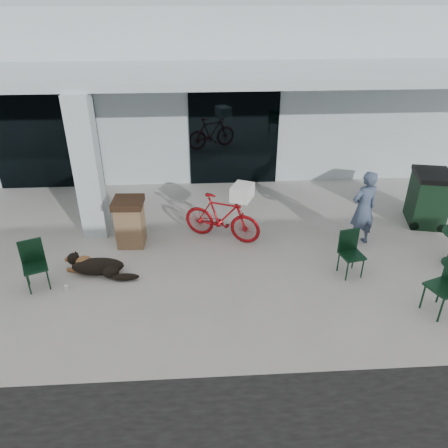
{
  "coord_description": "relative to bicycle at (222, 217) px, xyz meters",
  "views": [
    {
      "loc": [
        0.83,
        -6.42,
        4.97
      ],
      "look_at": [
        1.27,
        0.74,
        1.0
      ],
      "focal_mm": 35.0,
      "sensor_mm": 36.0,
      "label": 1
    }
  ],
  "objects": [
    {
      "name": "bicycle",
      "position": [
        0.0,
        0.0,
        0.0
      ],
      "size": [
        1.79,
        1.16,
        1.04
      ],
      "primitive_type": "imported",
      "rotation": [
        0.0,
        0.0,
        1.15
      ],
      "color": "maroon",
      "rests_on": "ground"
    },
    {
      "name": "cup_near_dog",
      "position": [
        -2.97,
        -1.68,
        -0.47
      ],
      "size": [
        0.08,
        0.08,
        0.1
      ],
      "primitive_type": "cylinder",
      "rotation": [
        0.0,
        0.0,
        -0.04
      ],
      "color": "white",
      "rests_on": "ground"
    },
    {
      "name": "storefront_glass_right",
      "position": [
        0.5,
        3.08,
        0.83
      ],
      "size": [
        2.4,
        0.06,
        2.7
      ],
      "primitive_type": "cube",
      "color": "black",
      "rests_on": "ground"
    },
    {
      "name": "overhang",
      "position": [
        -1.3,
        1.7,
        2.69
      ],
      "size": [
        22.0,
        2.8,
        0.18
      ],
      "primitive_type": "cube",
      "color": "silver",
      "rests_on": "column"
    },
    {
      "name": "dog",
      "position": [
        -2.47,
        -1.2,
        -0.33
      ],
      "size": [
        1.21,
        0.71,
        0.38
      ],
      "primitive_type": null,
      "rotation": [
        0.0,
        0.0,
        -0.31
      ],
      "color": "black",
      "rests_on": "ground"
    },
    {
      "name": "person",
      "position": [
        2.95,
        -0.38,
        0.31
      ],
      "size": [
        0.71,
        0.57,
        1.67
      ],
      "primitive_type": "imported",
      "rotation": [
        0.0,
        0.0,
        3.47
      ],
      "color": "#3D4C67",
      "rests_on": "ground"
    },
    {
      "name": "trash_receptacle",
      "position": [
        -1.96,
        -0.1,
        0.01
      ],
      "size": [
        0.65,
        0.65,
        1.06
      ],
      "primitive_type": null,
      "rotation": [
        0.0,
        0.0,
        -0.05
      ],
      "color": "brown",
      "rests_on": "ground"
    },
    {
      "name": "building",
      "position": [
        -1.3,
        6.6,
        1.73
      ],
      "size": [
        22.0,
        7.0,
        4.5
      ],
      "primitive_type": "cube",
      "color": "silver",
      "rests_on": "ground"
    },
    {
      "name": "cafe_chair_far_a",
      "position": [
        2.39,
        -1.52,
        -0.07
      ],
      "size": [
        0.49,
        0.52,
        0.9
      ],
      "primitive_type": null,
      "rotation": [
        0.0,
        0.0,
        0.22
      ],
      "color": "#12341F",
      "rests_on": "ground"
    },
    {
      "name": "wheeled_bin",
      "position": [
        4.79,
        0.46,
        0.1
      ],
      "size": [
        0.97,
        1.13,
        1.25
      ],
      "primitive_type": null,
      "rotation": [
        0.0,
        0.0,
        -0.23
      ],
      "color": "black",
      "rests_on": "ground"
    },
    {
      "name": "cafe_chair_far_b",
      "position": [
        3.56,
        -2.7,
        0.01
      ],
      "size": [
        0.66,
        0.63,
        1.06
      ],
      "primitive_type": null,
      "rotation": [
        0.0,
        0.0,
        -1.22
      ],
      "color": "#12341F",
      "rests_on": "ground"
    },
    {
      "name": "storefront_glass_left",
      "position": [
        -4.5,
        3.08,
        0.83
      ],
      "size": [
        2.8,
        0.06,
        2.7
      ],
      "primitive_type": "cube",
      "color": "black",
      "rests_on": "ground"
    },
    {
      "name": "laundry_basket",
      "position": [
        0.41,
        -0.18,
        0.67
      ],
      "size": [
        0.56,
        0.62,
        0.3
      ],
      "primitive_type": "cube",
      "rotation": [
        0.0,
        0.0,
        1.15
      ],
      "color": "white",
      "rests_on": "bicycle"
    },
    {
      "name": "ground",
      "position": [
        -1.3,
        -1.9,
        -0.52
      ],
      "size": [
        80.0,
        80.0,
        0.0
      ],
      "primitive_type": "plane",
      "color": "#BAB6AF",
      "rests_on": "ground"
    },
    {
      "name": "cafe_chair_near",
      "position": [
        -3.5,
        -1.55,
        -0.06
      ],
      "size": [
        0.56,
        0.58,
        0.92
      ],
      "primitive_type": null,
      "rotation": [
        0.0,
        0.0,
        0.4
      ],
      "color": "#12341F",
      "rests_on": "ground"
    },
    {
      "name": "column",
      "position": [
        -2.8,
        0.4,
        1.04
      ],
      "size": [
        0.5,
        0.5,
        3.12
      ],
      "primitive_type": "cube",
      "color": "silver",
      "rests_on": "ground"
    }
  ]
}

